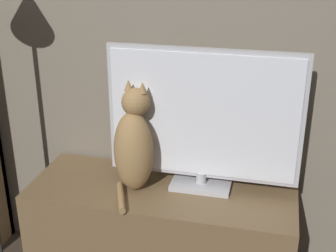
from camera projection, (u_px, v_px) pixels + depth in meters
name	position (u px, v px, depth m)	size (l,w,h in m)	color
tv_stand	(162.00, 240.00, 2.10)	(1.14, 0.43, 0.53)	brown
tv	(203.00, 119.00, 1.90)	(0.80, 0.15, 0.60)	#B7B7BC
cat	(134.00, 145.00, 1.92)	(0.20, 0.31, 0.47)	#997547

